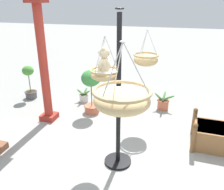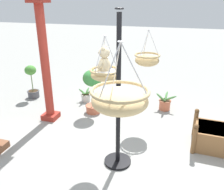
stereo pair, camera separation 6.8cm
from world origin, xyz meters
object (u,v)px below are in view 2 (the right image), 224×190
(display_pole_central, at_px, (118,122))
(teddy_bear, at_px, (104,62))
(hanging_basket_right_low, at_px, (147,60))
(hanging_basket_with_teddy, at_px, (105,74))
(hanging_basket_left_high, at_px, (120,99))
(greenhouse_pillar_right, at_px, (45,66))
(wooden_planter_box, at_px, (216,137))
(potted_plant_flowering_red, at_px, (93,87))
(potted_plant_bushy_green, at_px, (86,96))
(potted_plant_fern_front, at_px, (32,82))
(potted_plant_tall_leafy, at_px, (165,103))

(display_pole_central, bearing_deg, teddy_bear, 61.08)
(display_pole_central, height_order, hanging_basket_right_low, display_pole_central)
(display_pole_central, distance_m, teddy_bear, 0.95)
(hanging_basket_with_teddy, relative_size, hanging_basket_left_high, 0.92)
(hanging_basket_with_teddy, bearing_deg, teddy_bear, 90.00)
(teddy_bear, bearing_deg, greenhouse_pillar_right, 60.22)
(display_pole_central, bearing_deg, wooden_planter_box, -59.63)
(hanging_basket_right_low, xyz_separation_m, greenhouse_pillar_right, (-0.44, 2.04, -0.18))
(hanging_basket_with_teddy, distance_m, potted_plant_flowering_red, 1.87)
(hanging_basket_with_teddy, bearing_deg, wooden_planter_box, -67.03)
(hanging_basket_right_low, bearing_deg, potted_plant_bushy_green, 67.04)
(greenhouse_pillar_right, bearing_deg, hanging_basket_with_teddy, -119.45)
(hanging_basket_with_teddy, height_order, hanging_basket_left_high, hanging_basket_left_high)
(wooden_planter_box, bearing_deg, greenhouse_pillar_right, 87.76)
(teddy_bear, height_order, greenhouse_pillar_right, greenhouse_pillar_right)
(hanging_basket_with_teddy, height_order, potted_plant_flowering_red, hanging_basket_with_teddy)
(display_pole_central, height_order, hanging_basket_left_high, display_pole_central)
(wooden_planter_box, bearing_deg, teddy_bear, 112.73)
(hanging_basket_with_teddy, relative_size, potted_plant_fern_front, 0.75)
(hanging_basket_with_teddy, bearing_deg, potted_plant_tall_leafy, -20.93)
(potted_plant_tall_leafy, bearing_deg, potted_plant_bushy_green, 91.99)
(potted_plant_fern_front, xyz_separation_m, potted_plant_tall_leafy, (0.25, -3.51, -0.29))
(hanging_basket_with_teddy, relative_size, potted_plant_tall_leafy, 1.33)
(display_pole_central, relative_size, hanging_basket_left_high, 3.30)
(potted_plant_bushy_green, bearing_deg, hanging_basket_with_teddy, -149.02)
(hanging_basket_left_high, height_order, potted_plant_flowering_red, hanging_basket_left_high)
(teddy_bear, distance_m, greenhouse_pillar_right, 1.88)
(hanging_basket_left_high, xyz_separation_m, greenhouse_pillar_right, (1.99, 2.13, -0.33))
(potted_plant_flowering_red, bearing_deg, potted_plant_bushy_green, 37.27)
(teddy_bear, relative_size, hanging_basket_left_high, 0.57)
(potted_plant_fern_front, bearing_deg, potted_plant_flowering_red, -101.57)
(greenhouse_pillar_right, xyz_separation_m, potted_plant_fern_front, (0.96, 1.09, -0.78))
(display_pole_central, relative_size, potted_plant_bushy_green, 5.76)
(hanging_basket_left_high, xyz_separation_m, wooden_planter_box, (1.85, -1.31, -1.34))
(potted_plant_flowering_red, bearing_deg, hanging_basket_right_low, -96.38)
(display_pole_central, distance_m, potted_plant_flowering_red, 1.94)
(wooden_planter_box, bearing_deg, display_pole_central, 120.37)
(hanging_basket_right_low, bearing_deg, potted_plant_fern_front, 80.45)
(display_pole_central, distance_m, wooden_planter_box, 1.91)
(display_pole_central, relative_size, hanging_basket_right_low, 3.41)
(display_pole_central, bearing_deg, potted_plant_tall_leafy, -13.88)
(hanging_basket_with_teddy, xyz_separation_m, potted_plant_fern_front, (1.87, 2.70, -1.02))
(potted_plant_tall_leafy, bearing_deg, greenhouse_pillar_right, 116.53)
(teddy_bear, xyz_separation_m, potted_plant_bushy_green, (2.05, 1.21, -1.51))
(hanging_basket_with_teddy, relative_size, greenhouse_pillar_right, 0.26)
(hanging_basket_with_teddy, distance_m, potted_plant_tall_leafy, 2.62)
(hanging_basket_right_low, relative_size, potted_plant_bushy_green, 1.69)
(hanging_basket_left_high, bearing_deg, potted_plant_fern_front, 47.44)
(display_pole_central, height_order, potted_plant_fern_front, display_pole_central)
(hanging_basket_right_low, height_order, greenhouse_pillar_right, greenhouse_pillar_right)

